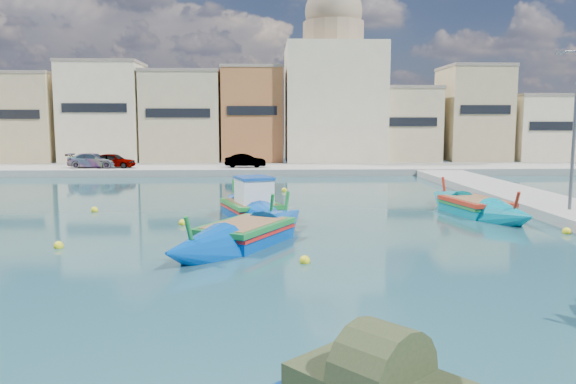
# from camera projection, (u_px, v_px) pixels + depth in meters

# --- Properties ---
(ground) EXTENTS (160.00, 160.00, 0.00)m
(ground) POSITION_uv_depth(u_px,v_px,m) (184.00, 251.00, 20.33)
(ground) COLOR #13363B
(ground) RESTS_ON ground
(north_quay) EXTENTS (80.00, 8.00, 0.60)m
(north_quay) POSITION_uv_depth(u_px,v_px,m) (235.00, 169.00, 52.03)
(north_quay) COLOR gray
(north_quay) RESTS_ON ground
(north_townhouses) EXTENTS (83.20, 7.87, 10.19)m
(north_townhouses) POSITION_uv_depth(u_px,v_px,m) (302.00, 119.00, 58.99)
(north_townhouses) COLOR tan
(north_townhouses) RESTS_ON ground
(church_block) EXTENTS (10.00, 10.00, 19.10)m
(church_block) POSITION_uv_depth(u_px,v_px,m) (333.00, 86.00, 59.32)
(church_block) COLOR beige
(church_block) RESTS_ON ground
(quay_street_lamp) EXTENTS (1.18, 0.16, 8.00)m
(quay_street_lamp) POSITION_uv_depth(u_px,v_px,m) (573.00, 129.00, 26.38)
(quay_street_lamp) COLOR #595B60
(quay_street_lamp) RESTS_ON ground
(parked_cars) EXTENTS (17.66, 2.14, 1.31)m
(parked_cars) POSITION_uv_depth(u_px,v_px,m) (136.00, 161.00, 50.11)
(parked_cars) COLOR #4C1919
(parked_cars) RESTS_ON north_quay
(luzzu_blue_cabin) EXTENTS (4.85, 9.06, 3.13)m
(luzzu_blue_cabin) POSITION_uv_depth(u_px,v_px,m) (251.00, 209.00, 27.61)
(luzzu_blue_cabin) COLOR #003FAA
(luzzu_blue_cabin) RESTS_ON ground
(luzzu_cyan_mid) EXTENTS (3.89, 9.58, 2.76)m
(luzzu_cyan_mid) POSITION_uv_depth(u_px,v_px,m) (475.00, 208.00, 28.50)
(luzzu_cyan_mid) COLOR #008197
(luzzu_cyan_mid) RESTS_ON ground
(luzzu_blue_south) EXTENTS (6.76, 9.78, 2.86)m
(luzzu_blue_south) POSITION_uv_depth(u_px,v_px,m) (245.00, 236.00, 21.60)
(luzzu_blue_south) COLOR #0042A9
(luzzu_blue_south) RESTS_ON ground
(mooring_buoys) EXTENTS (21.99, 19.78, 0.36)m
(mooring_buoys) POSITION_uv_depth(u_px,v_px,m) (247.00, 221.00, 25.96)
(mooring_buoys) COLOR yellow
(mooring_buoys) RESTS_ON ground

